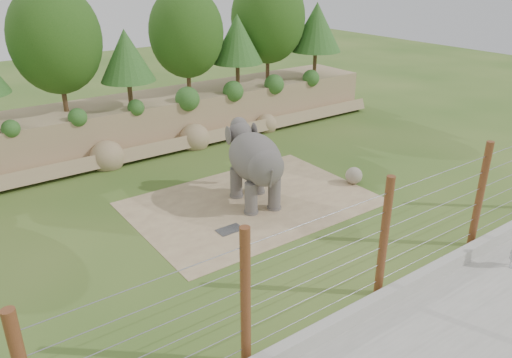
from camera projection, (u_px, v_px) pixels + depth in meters
ground at (287, 235)px, 18.93m from camera, size 90.00×90.00×0.00m
back_embankment at (150, 73)px, 27.07m from camera, size 30.00×5.52×8.77m
dirt_patch at (252, 203)px, 21.42m from camera, size 10.00×7.00×0.02m
drain_grate at (230, 230)px, 19.22m from camera, size 1.00×0.60×0.03m
elephant at (255, 168)px, 20.80m from camera, size 2.55×4.25×3.22m
stone_ball at (354, 176)px, 23.09m from camera, size 0.79×0.79×0.79m
retaining_wall at (391, 295)px, 15.12m from camera, size 26.00×0.35×0.50m
walkway at (447, 338)px, 13.73m from camera, size 26.00×4.00×0.01m
barrier_fence at (384, 238)px, 14.79m from camera, size 20.26×0.26×4.00m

